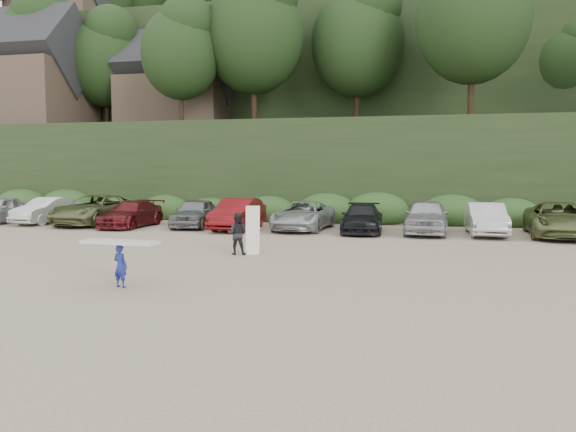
# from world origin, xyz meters

# --- Properties ---
(ground) EXTENTS (120.00, 120.00, 0.00)m
(ground) POSITION_xyz_m (0.00, 0.00, 0.00)
(ground) COLOR tan
(ground) RESTS_ON ground
(hillside_backdrop) EXTENTS (90.00, 41.50, 28.00)m
(hillside_backdrop) POSITION_xyz_m (-0.26, 35.93, 11.22)
(hillside_backdrop) COLOR black
(hillside_backdrop) RESTS_ON ground
(parked_cars) EXTENTS (39.55, 6.36, 1.64)m
(parked_cars) POSITION_xyz_m (1.68, 9.99, 0.75)
(parked_cars) COLOR #AEADB2
(parked_cars) RESTS_ON ground
(child_surfer) EXTENTS (2.06, 0.71, 1.21)m
(child_surfer) POSITION_xyz_m (-1.15, -4.26, 0.82)
(child_surfer) COLOR navy
(child_surfer) RESTS_ON ground
(adult_surfer) EXTENTS (1.21, 0.61, 1.75)m
(adult_surfer) POSITION_xyz_m (0.07, 1.73, 0.75)
(adult_surfer) COLOR black
(adult_surfer) RESTS_ON ground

